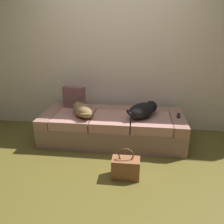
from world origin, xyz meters
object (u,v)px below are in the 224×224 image
(throw_pillow, at_px, (74,97))
(handbag, at_px, (126,168))
(dog_tan, at_px, (82,110))
(couch, at_px, (112,127))
(dog_dark, at_px, (143,110))
(tv_remote, at_px, (179,116))

(throw_pillow, height_order, handbag, throw_pillow)
(dog_tan, height_order, handbag, dog_tan)
(couch, height_order, dog_dark, dog_dark)
(dog_tan, bearing_deg, dog_dark, 4.79)
(couch, xyz_separation_m, handbag, (0.26, -0.90, -0.09))
(throw_pillow, xyz_separation_m, handbag, (0.89, -1.12, -0.48))
(dog_tan, xyz_separation_m, throw_pillow, (-0.21, 0.35, 0.08))
(tv_remote, bearing_deg, dog_tan, -163.43)
(dog_dark, height_order, throw_pillow, throw_pillow)
(tv_remote, bearing_deg, handbag, -116.88)
(couch, xyz_separation_m, throw_pillow, (-0.63, 0.22, 0.39))
(couch, xyz_separation_m, dog_tan, (-0.42, -0.13, 0.31))
(handbag, bearing_deg, throw_pillow, 128.54)
(tv_remote, bearing_deg, throw_pillow, -176.92)
(dog_dark, bearing_deg, throw_pillow, 165.43)
(tv_remote, height_order, handbag, tv_remote)
(couch, relative_size, tv_remote, 13.97)
(dog_dark, bearing_deg, couch, 172.44)
(dog_dark, distance_m, throw_pillow, 1.12)
(handbag, bearing_deg, couch, 106.14)
(dog_dark, height_order, handbag, dog_dark)
(dog_tan, relative_size, throw_pillow, 1.44)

